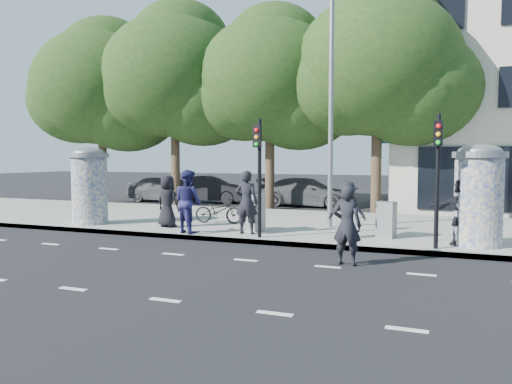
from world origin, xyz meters
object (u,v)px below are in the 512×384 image
at_px(car_left, 164,189).
at_px(cabinet_right, 386,220).
at_px(ad_column_left, 89,184).
at_px(traffic_pole_far, 438,167).
at_px(ad_column_right, 479,193).
at_px(ped_b, 247,202).
at_px(car_mid, 209,190).
at_px(car_right, 307,192).
at_px(street_lamp, 331,85).
at_px(traffic_pole_near, 259,165).
at_px(man_road, 347,225).
at_px(ped_d, 347,210).
at_px(bicycle, 219,210).
at_px(cabinet_left, 255,213).
at_px(ped_a, 167,201).
at_px(ped_f, 464,210).
at_px(ped_c, 188,201).

bearing_deg(car_left, cabinet_right, -119.99).
xyz_separation_m(ad_column_left, traffic_pole_far, (11.40, -0.71, 0.69)).
height_order(ad_column_right, ped_b, ad_column_right).
height_order(car_mid, car_right, car_mid).
relative_size(street_lamp, ped_b, 4.16).
bearing_deg(ped_b, traffic_pole_near, 134.58).
relative_size(ad_column_right, man_road, 1.46).
relative_size(traffic_pole_near, cabinet_right, 3.26).
xyz_separation_m(traffic_pole_far, ped_d, (-2.43, 0.87, -1.26)).
bearing_deg(car_mid, ped_d, -144.59).
distance_m(traffic_pole_far, bicycle, 7.81).
bearing_deg(car_mid, cabinet_left, -154.17).
xyz_separation_m(traffic_pole_far, cabinet_left, (-5.37, 1.13, -1.51)).
relative_size(ad_column_right, car_left, 0.63).
distance_m(ped_d, car_left, 15.37).
bearing_deg(ped_d, man_road, 94.34).
height_order(cabinet_right, car_mid, car_mid).
bearing_deg(street_lamp, ped_a, -159.12).
distance_m(street_lamp, car_mid, 12.34).
relative_size(man_road, cabinet_left, 1.59).
height_order(traffic_pole_far, ped_f, traffic_pole_far).
relative_size(traffic_pole_far, cabinet_left, 2.96).
relative_size(street_lamp, cabinet_left, 6.97).
distance_m(ped_d, man_road, 2.93).
relative_size(ad_column_left, ped_a, 1.55).
height_order(ad_column_left, ped_a, ad_column_left).
xyz_separation_m(traffic_pole_near, ped_a, (-3.60, 0.93, -1.22)).
relative_size(traffic_pole_far, car_left, 0.80).
bearing_deg(ped_f, car_left, -26.73).
bearing_deg(man_road, car_left, -39.87).
relative_size(street_lamp, car_left, 1.89).
relative_size(cabinet_left, car_right, 0.23).
bearing_deg(man_road, street_lamp, -67.74).
xyz_separation_m(ped_a, ped_d, (5.97, -0.06, -0.04)).
relative_size(ad_column_left, car_left, 0.63).
distance_m(ped_f, car_right, 12.31).
distance_m(traffic_pole_far, street_lamp, 5.12).
distance_m(ad_column_right, ped_b, 6.43).
xyz_separation_m(traffic_pole_far, cabinet_right, (-1.39, 1.34, -1.56)).
height_order(bicycle, car_left, car_left).
relative_size(ped_b, car_left, 0.45).
bearing_deg(cabinet_right, ped_b, -153.29).
xyz_separation_m(ad_column_left, cabinet_right, (10.01, 0.63, -0.87)).
height_order(ad_column_left, bicycle, ad_column_left).
distance_m(traffic_pole_far, ped_d, 2.87).
distance_m(ped_f, cabinet_left, 6.05).
height_order(traffic_pole_near, car_right, traffic_pole_near).
xyz_separation_m(cabinet_left, cabinet_right, (3.98, 0.21, -0.05)).
bearing_deg(ad_column_right, ped_c, -174.20).
bearing_deg(street_lamp, car_mid, 136.91).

